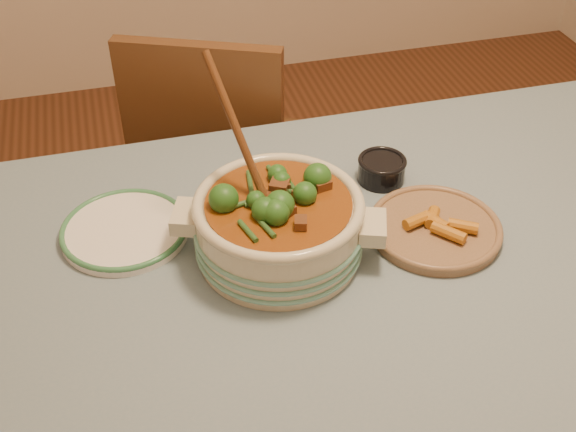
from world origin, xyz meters
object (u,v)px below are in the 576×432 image
at_px(fried_plate, 435,226).
at_px(chair_far, 216,154).
at_px(stew_casserole, 278,221).
at_px(white_plate, 125,230).
at_px(condiment_bowl, 382,168).
at_px(dining_table, 351,305).

bearing_deg(fried_plate, chair_far, 113.23).
xyz_separation_m(stew_casserole, chair_far, (-0.00, 0.71, -0.32)).
xyz_separation_m(stew_casserole, white_plate, (-0.28, 0.13, -0.07)).
height_order(white_plate, chair_far, chair_far).
distance_m(white_plate, condiment_bowl, 0.55).
distance_m(condiment_bowl, chair_far, 0.66).
xyz_separation_m(condiment_bowl, chair_far, (-0.28, 0.54, -0.27)).
xyz_separation_m(white_plate, fried_plate, (0.59, -0.15, 0.01)).
relative_size(stew_casserole, condiment_bowl, 3.80).
height_order(dining_table, white_plate, white_plate).
height_order(stew_casserole, condiment_bowl, stew_casserole).
bearing_deg(dining_table, fried_plate, 18.09).
distance_m(stew_casserole, fried_plate, 0.32).
relative_size(stew_casserole, fried_plate, 1.20).
relative_size(condiment_bowl, chair_far, 0.11).
distance_m(condiment_bowl, fried_plate, 0.20).
xyz_separation_m(white_plate, condiment_bowl, (0.55, 0.04, 0.02)).
distance_m(white_plate, fried_plate, 0.61).
bearing_deg(condiment_bowl, chair_far, 117.06).
distance_m(dining_table, chair_far, 0.82).
bearing_deg(condiment_bowl, fried_plate, -78.55).
height_order(fried_plate, chair_far, chair_far).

